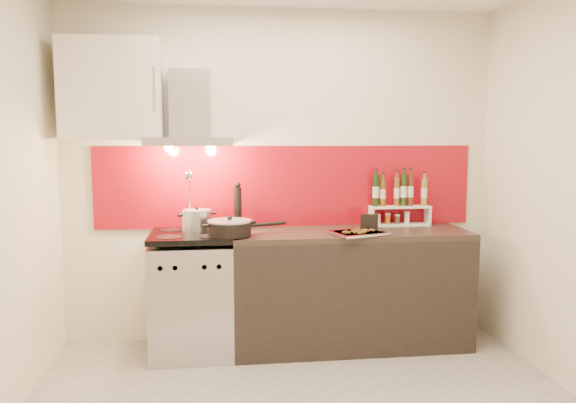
{
  "coord_description": "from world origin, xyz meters",
  "views": [
    {
      "loc": [
        -0.5,
        -3.03,
        1.62
      ],
      "look_at": [
        0.0,
        0.95,
        1.15
      ],
      "focal_mm": 35.0,
      "sensor_mm": 36.0,
      "label": 1
    }
  ],
  "objects": [
    {
      "name": "step_shelf",
      "position": [
        0.94,
        1.3,
        1.08
      ],
      "size": [
        0.49,
        0.13,
        0.41
      ],
      "color": "white",
      "rests_on": "counter"
    },
    {
      "name": "upper_cabinet",
      "position": [
        -1.25,
        1.22,
        1.95
      ],
      "size": [
        0.7,
        0.35,
        0.72
      ],
      "primitive_type": "cube",
      "color": "silver",
      "rests_on": "back_wall"
    },
    {
      "name": "baking_tray",
      "position": [
        0.51,
        0.93,
        0.92
      ],
      "size": [
        0.45,
        0.4,
        0.03
      ],
      "color": "silver",
      "rests_on": "counter"
    },
    {
      "name": "counter",
      "position": [
        0.5,
        1.1,
        0.45
      ],
      "size": [
        1.8,
        0.6,
        0.9
      ],
      "color": "black",
      "rests_on": "ground"
    },
    {
      "name": "saute_pan",
      "position": [
        -0.41,
        0.97,
        0.97
      ],
      "size": [
        0.59,
        0.33,
        0.15
      ],
      "color": "black",
      "rests_on": "range_stove"
    },
    {
      "name": "stock_pot",
      "position": [
        -0.66,
        1.19,
        0.99
      ],
      "size": [
        0.22,
        0.22,
        0.19
      ],
      "color": "#B7B7BA",
      "rests_on": "range_stove"
    },
    {
      "name": "pepper_mill",
      "position": [
        -0.35,
        1.25,
        1.08
      ],
      "size": [
        0.06,
        0.06,
        0.37
      ],
      "color": "black",
      "rests_on": "counter"
    },
    {
      "name": "utensil_jar",
      "position": [
        -0.72,
        1.16,
        1.04
      ],
      "size": [
        0.1,
        0.15,
        0.47
      ],
      "color": "silver",
      "rests_on": "range_stove"
    },
    {
      "name": "range_hood",
      "position": [
        -0.7,
        1.24,
        1.74
      ],
      "size": [
        0.62,
        0.5,
        0.61
      ],
      "color": "#B7B7BA",
      "rests_on": "back_wall"
    },
    {
      "name": "range_stove",
      "position": [
        -0.7,
        1.1,
        0.44
      ],
      "size": [
        0.6,
        0.6,
        0.91
      ],
      "color": "#B7B7BA",
      "rests_on": "ground"
    },
    {
      "name": "back_wall",
      "position": [
        0.0,
        1.4,
        1.3
      ],
      "size": [
        3.4,
        0.02,
        2.6
      ],
      "primitive_type": "cube",
      "color": "silver",
      "rests_on": "ground"
    },
    {
      "name": "caddy_box",
      "position": [
        0.66,
        1.17,
        0.96
      ],
      "size": [
        0.14,
        0.1,
        0.11
      ],
      "primitive_type": "cube",
      "rotation": [
        0.0,
        0.0,
        -0.36
      ],
      "color": "black",
      "rests_on": "counter"
    },
    {
      "name": "backsplash",
      "position": [
        0.05,
        1.39,
        1.22
      ],
      "size": [
        3.0,
        0.02,
        0.64
      ],
      "primitive_type": "cube",
      "color": "#A00816",
      "rests_on": "back_wall"
    }
  ]
}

